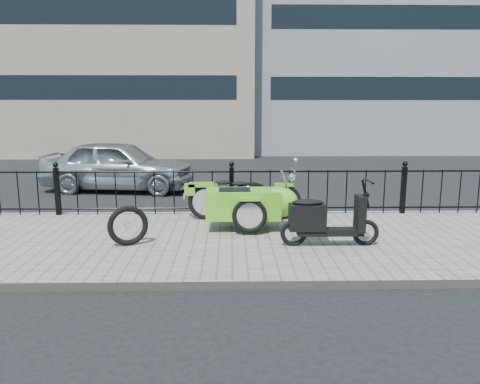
{
  "coord_description": "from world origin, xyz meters",
  "views": [
    {
      "loc": [
        -0.02,
        -7.99,
        2.33
      ],
      "look_at": [
        0.14,
        -0.1,
        0.84
      ],
      "focal_mm": 35.0,
      "sensor_mm": 36.0,
      "label": 1
    }
  ],
  "objects_px": {
    "scooter": "(323,220)",
    "sedan_car": "(118,165)",
    "motorcycle_sidecar": "(253,202)",
    "spare_tire": "(128,226)"
  },
  "relations": [
    {
      "from": "spare_tire",
      "to": "motorcycle_sidecar",
      "type": "bearing_deg",
      "value": 27.84
    },
    {
      "from": "scooter",
      "to": "sedan_car",
      "type": "height_order",
      "value": "sedan_car"
    },
    {
      "from": "scooter",
      "to": "spare_tire",
      "type": "relative_size",
      "value": 2.43
    },
    {
      "from": "scooter",
      "to": "sedan_car",
      "type": "bearing_deg",
      "value": 129.01
    },
    {
      "from": "scooter",
      "to": "sedan_car",
      "type": "xyz_separation_m",
      "value": [
        -4.49,
        5.54,
        0.16
      ]
    },
    {
      "from": "motorcycle_sidecar",
      "to": "sedan_car",
      "type": "bearing_deg",
      "value": 127.95
    },
    {
      "from": "motorcycle_sidecar",
      "to": "sedan_car",
      "type": "xyz_separation_m",
      "value": [
        -3.43,
        4.4,
        0.1
      ]
    },
    {
      "from": "scooter",
      "to": "spare_tire",
      "type": "distance_m",
      "value": 3.07
    },
    {
      "from": "motorcycle_sidecar",
      "to": "scooter",
      "type": "xyz_separation_m",
      "value": [
        1.05,
        -1.14,
        -0.06
      ]
    },
    {
      "from": "scooter",
      "to": "spare_tire",
      "type": "xyz_separation_m",
      "value": [
        -3.07,
        0.07,
        -0.09
      ]
    }
  ]
}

